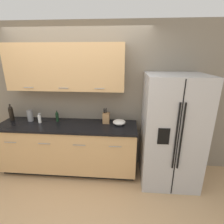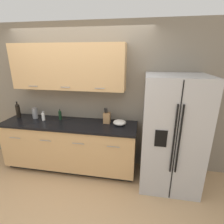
# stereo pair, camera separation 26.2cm
# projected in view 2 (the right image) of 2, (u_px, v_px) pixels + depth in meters

# --- Properties ---
(ground_plane) EXTENTS (14.00, 14.00, 0.00)m
(ground_plane) POSITION_uv_depth(u_px,v_px,m) (59.00, 203.00, 2.56)
(ground_plane) COLOR tan
(wall_back) EXTENTS (10.00, 0.39, 2.60)m
(wall_back) POSITION_uv_depth(u_px,v_px,m) (79.00, 90.00, 3.18)
(wall_back) COLOR gray
(wall_back) RESTS_ON ground_plane
(counter_unit) EXTENTS (2.42, 0.64, 0.91)m
(counter_unit) POSITION_uv_depth(u_px,v_px,m) (70.00, 145.00, 3.24)
(counter_unit) COLOR black
(counter_unit) RESTS_ON ground_plane
(refrigerator) EXTENTS (0.89, 0.83, 1.80)m
(refrigerator) POSITION_uv_depth(u_px,v_px,m) (171.00, 133.00, 2.72)
(refrigerator) COLOR #B2B2B5
(refrigerator) RESTS_ON ground_plane
(knife_block) EXTENTS (0.12, 0.11, 0.28)m
(knife_block) POSITION_uv_depth(u_px,v_px,m) (107.00, 118.00, 3.07)
(knife_block) COLOR #A87A4C
(knife_block) RESTS_ON counter_unit
(wine_bottle) EXTENTS (0.08, 0.08, 0.31)m
(wine_bottle) POSITION_uv_depth(u_px,v_px,m) (18.00, 110.00, 3.34)
(wine_bottle) COLOR black
(wine_bottle) RESTS_ON counter_unit
(soap_dispenser) EXTENTS (0.06, 0.06, 0.18)m
(soap_dispenser) POSITION_uv_depth(u_px,v_px,m) (43.00, 116.00, 3.20)
(soap_dispenser) COLOR white
(soap_dispenser) RESTS_ON counter_unit
(oil_bottle) EXTENTS (0.05, 0.05, 0.20)m
(oil_bottle) POSITION_uv_depth(u_px,v_px,m) (60.00, 115.00, 3.24)
(oil_bottle) COLOR black
(oil_bottle) RESTS_ON counter_unit
(steel_canister) EXTENTS (0.10, 0.10, 0.22)m
(steel_canister) POSITION_uv_depth(u_px,v_px,m) (35.00, 113.00, 3.30)
(steel_canister) COLOR gray
(steel_canister) RESTS_ON counter_unit
(mixing_bowl) EXTENTS (0.22, 0.22, 0.09)m
(mixing_bowl) POSITION_uv_depth(u_px,v_px,m) (120.00, 122.00, 3.00)
(mixing_bowl) COLOR white
(mixing_bowl) RESTS_ON counter_unit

